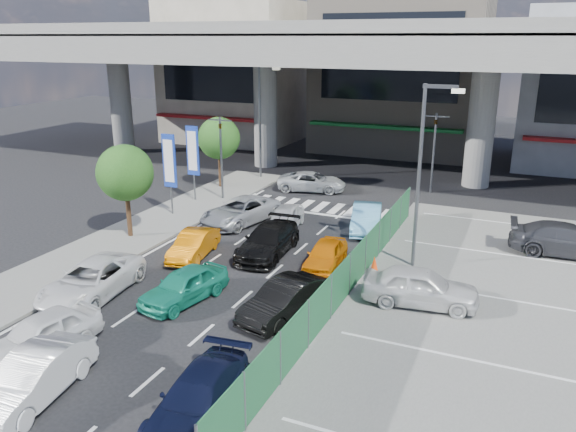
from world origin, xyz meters
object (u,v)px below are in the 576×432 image
at_px(hatch_white_back_mid, 33,378).
at_px(hatch_black_mid_right, 285,300).
at_px(sedan_white_mid_left, 91,280).
at_px(taxi_orange_right, 326,255).
at_px(traffic_light_right, 435,133).
at_px(traffic_cone, 374,264).
at_px(parked_sedan_dgrey, 567,240).
at_px(street_lamp_left, 262,112).
at_px(sedan_white_front_mid, 285,218).
at_px(tree_far, 219,138).
at_px(parked_sedan_white, 420,287).
at_px(minivan_navy_back, 198,398).
at_px(street_lamp_right, 424,162).
at_px(van_white_back_left, 41,335).
at_px(signboard_near, 169,163).
at_px(signboard_far, 193,153).
at_px(kei_truck_front_right, 366,218).
at_px(wagon_silver_front_left, 240,211).
at_px(taxi_orange_left, 194,245).
at_px(traffic_light_left, 221,138).
at_px(taxi_teal_mid, 184,286).
at_px(sedan_black_mid, 268,241).
at_px(tree_near, 125,173).
at_px(crossing_wagon_silver, 312,182).

xyz_separation_m(hatch_white_back_mid, hatch_black_mid_right, (4.48, 7.35, -0.01)).
height_order(sedan_white_mid_left, taxi_orange_right, sedan_white_mid_left).
relative_size(traffic_light_right, traffic_cone, 7.47).
bearing_deg(parked_sedan_dgrey, street_lamp_left, 64.69).
bearing_deg(sedan_white_front_mid, tree_far, 132.79).
relative_size(traffic_light_right, parked_sedan_white, 1.20).
bearing_deg(taxi_orange_right, tree_far, 132.82).
height_order(street_lamp_left, minivan_navy_back, street_lamp_left).
height_order(traffic_light_right, sedan_white_mid_left, traffic_light_right).
xyz_separation_m(hatch_white_back_mid, sedan_white_front_mid, (0.47, 16.39, -0.07)).
bearing_deg(tree_far, street_lamp_right, -29.58).
bearing_deg(traffic_cone, van_white_back_left, -127.06).
relative_size(signboard_near, hatch_black_mid_right, 1.14).
relative_size(street_lamp_right, parked_sedan_dgrey, 1.57).
bearing_deg(taxi_orange_right, hatch_white_back_mid, -114.22).
bearing_deg(van_white_back_left, signboard_near, 119.47).
bearing_deg(sedan_white_front_mid, signboard_far, 152.46).
relative_size(signboard_far, kei_truck_front_right, 1.12).
height_order(wagon_silver_front_left, kei_truck_front_right, same).
bearing_deg(kei_truck_front_right, taxi_orange_right, -105.58).
relative_size(tree_far, parked_sedan_dgrey, 0.94).
bearing_deg(taxi_orange_left, van_white_back_left, -99.39).
distance_m(traffic_light_left, parked_sedan_white, 17.54).
bearing_deg(taxi_teal_mid, sedan_white_mid_left, -151.35).
bearing_deg(sedan_white_mid_left, traffic_cone, 28.47).
bearing_deg(sedan_black_mid, street_lamp_right, 7.11).
bearing_deg(tree_near, hatch_white_back_mid, -62.53).
xyz_separation_m(taxi_orange_left, crossing_wagon_silver, (0.73, 13.20, 0.02)).
height_order(minivan_navy_back, taxi_orange_right, minivan_navy_back).
height_order(street_lamp_right, parked_sedan_white, street_lamp_right).
distance_m(minivan_navy_back, parked_sedan_white, 9.92).
height_order(sedan_black_mid, parked_sedan_white, parked_sedan_white).
relative_size(hatch_white_back_mid, traffic_cone, 6.01).
relative_size(traffic_light_right, tree_far, 1.08).
height_order(wagon_silver_front_left, parked_sedan_white, parked_sedan_white).
bearing_deg(hatch_white_back_mid, hatch_black_mid_right, 50.20).
relative_size(minivan_navy_back, sedan_black_mid, 0.91).
bearing_deg(signboard_near, traffic_light_right, 40.91).
height_order(traffic_light_left, van_white_back_left, traffic_light_left).
height_order(traffic_light_right, taxi_teal_mid, traffic_light_right).
xyz_separation_m(tree_near, parked_sedan_white, (15.03, -1.77, -2.59)).
bearing_deg(wagon_silver_front_left, hatch_white_back_mid, -69.21).
relative_size(sedan_white_mid_left, wagon_silver_front_left, 1.00).
bearing_deg(tree_near, taxi_orange_left, -12.08).
distance_m(van_white_back_left, hatch_white_back_mid, 2.55).
height_order(parked_sedan_dgrey, traffic_cone, parked_sedan_dgrey).
bearing_deg(street_lamp_right, parked_sedan_dgrey, 33.99).
bearing_deg(sedan_white_front_mid, traffic_light_left, 140.61).
bearing_deg(taxi_teal_mid, signboard_near, 138.88).
bearing_deg(wagon_silver_front_left, signboard_far, 163.39).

